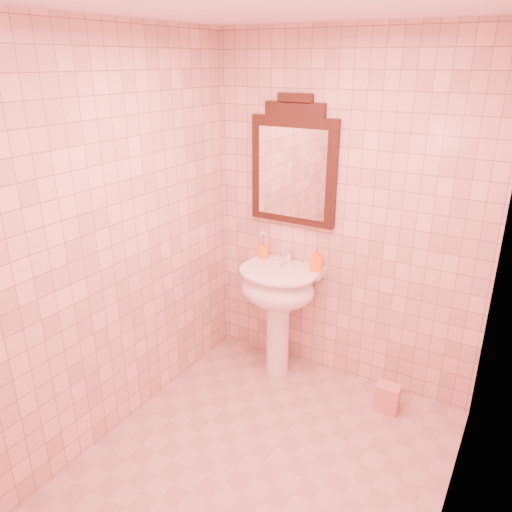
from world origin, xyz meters
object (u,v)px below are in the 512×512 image
Objects in this scene: pedestal_sink at (278,295)px; towel at (387,398)px; soap_dispenser at (317,259)px; toothbrush_cup at (263,251)px; mirror at (293,166)px.

towel is at bearing -1.72° from pedestal_sink.
soap_dispenser is at bearing 30.19° from pedestal_sink.
toothbrush_cup is 1.38m from towel.
mirror is 1.74m from towel.
pedestal_sink is at bearing -164.86° from soap_dispenser.
towel is at bearing -14.52° from mirror.
pedestal_sink is at bearing -36.49° from toothbrush_cup.
soap_dispenser is 1.08m from towel.
pedestal_sink is 0.40m from soap_dispenser.
mirror is 0.71m from toothbrush_cup.
towel is (0.88, -0.03, -0.56)m from pedestal_sink.
pedestal_sink is at bearing -90.00° from mirror.
soap_dispenser is (0.45, -0.02, 0.04)m from toothbrush_cup.
soap_dispenser is at bearing -15.07° from mirror.
towel is (0.88, -0.23, -1.49)m from mirror.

